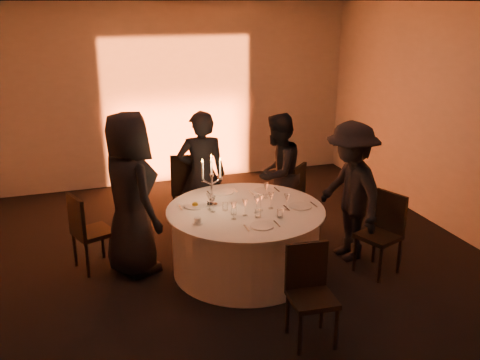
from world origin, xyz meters
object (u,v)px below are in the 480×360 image
object	(u,v)px
chair_back_right	(292,192)
guest_back_left	(202,176)
guest_left	(130,194)
guest_right	(350,192)
coffee_cup	(198,221)
candelabra	(212,188)
banquet_table	(245,240)
guest_back_right	(277,173)
chair_front	(310,288)
chair_left	(87,228)
chair_right	(383,228)
chair_back_left	(188,184)

from	to	relation	value
chair_back_right	guest_back_left	world-z (taller)	guest_back_left
chair_back_right	guest_left	size ratio (longest dim) A/B	0.48
guest_right	coffee_cup	distance (m)	1.92
guest_right	coffee_cup	xyz separation A→B (m)	(-1.91, -0.16, -0.05)
candelabra	coffee_cup	bearing A→B (deg)	-122.18
banquet_table	guest_back_right	xyz separation A→B (m)	(0.78, 0.97, 0.43)
chair_front	guest_left	size ratio (longest dim) A/B	0.49
chair_front	chair_left	bearing A→B (deg)	137.52
banquet_table	chair_left	bearing A→B (deg)	161.14
guest_left	guest_back_left	size ratio (longest dim) A/B	1.10
chair_right	chair_left	bearing A→B (deg)	-129.32
guest_right	chair_back_right	bearing A→B (deg)	-168.09
guest_back_right	candelabra	xyz separation A→B (m)	(-1.11, -0.75, 0.17)
chair_back_right	chair_front	world-z (taller)	chair_front
guest_back_left	guest_right	distance (m)	1.90
banquet_table	guest_right	distance (m)	1.38
coffee_cup	candelabra	bearing A→B (deg)	57.82
guest_left	guest_back_right	distance (m)	2.09
banquet_table	guest_left	xyz separation A→B (m)	(-1.23, 0.42, 0.56)
chair_left	chair_right	size ratio (longest dim) A/B	0.99
guest_back_left	candelabra	bearing A→B (deg)	95.43
chair_back_left	chair_front	size ratio (longest dim) A/B	1.14
chair_back_left	guest_back_left	world-z (taller)	guest_back_left
banquet_table	chair_front	bearing A→B (deg)	-84.73
chair_back_left	guest_left	xyz separation A→B (m)	(-0.91, -1.10, 0.35)
chair_front	guest_back_right	world-z (taller)	guest_back_right
chair_back_right	chair_right	world-z (taller)	chair_right
chair_back_left	guest_left	world-z (taller)	guest_left
guest_back_right	candelabra	size ratio (longest dim) A/B	2.63
guest_right	chair_front	bearing A→B (deg)	-43.56
chair_left	guest_right	world-z (taller)	guest_right
banquet_table	chair_back_right	world-z (taller)	chair_back_right
chair_left	guest_right	distance (m)	3.11
guest_back_left	chair_back_right	bearing A→B (deg)	-171.55
chair_left	coffee_cup	distance (m)	1.41
guest_back_right	chair_back_right	bearing A→B (deg)	146.43
guest_left	guest_back_right	bearing A→B (deg)	-93.67
chair_back_right	guest_back_right	world-z (taller)	guest_back_right
guest_back_right	coffee_cup	size ratio (longest dim) A/B	14.74
chair_left	chair_right	xyz separation A→B (m)	(3.23, -1.10, 0.00)
chair_left	guest_left	xyz separation A→B (m)	(0.50, -0.17, 0.42)
chair_right	guest_right	xyz separation A→B (m)	(-0.20, 0.44, 0.32)
guest_back_left	guest_left	bearing A→B (deg)	45.14
guest_back_right	candelabra	distance (m)	1.35
chair_back_right	guest_back_right	bearing A→B (deg)	-37.19
chair_back_right	guest_back_left	xyz separation A→B (m)	(-1.24, 0.08, 0.35)
chair_back_left	chair_left	bearing A→B (deg)	44.08
banquet_table	chair_back_right	bearing A→B (deg)	44.41
chair_right	guest_right	bearing A→B (deg)	-175.56
guest_left	coffee_cup	distance (m)	0.91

